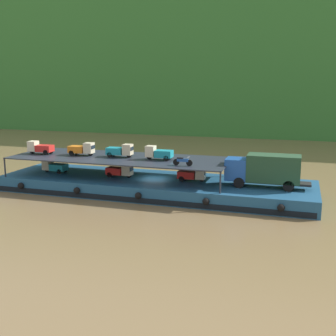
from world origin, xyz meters
The scene contains 13 objects.
ground_plane centered at (0.00, 0.00, 0.00)m, with size 400.00×400.00×0.00m, color brown.
hillside_far_bank centered at (0.00, 65.65, 20.12)m, with size 137.98×39.61×35.72m.
cargo_barge centered at (0.00, -0.02, 0.75)m, with size 31.97×9.03×1.50m.
covered_lorry centered at (11.00, -0.25, 3.19)m, with size 7.87×2.32×3.10m.
cargo_rack centered at (-3.80, 0.00, 3.44)m, with size 22.77×7.72×2.00m.
mini_truck_lower_stern centered at (-11.37, -0.42, 2.19)m, with size 2.78×1.27×1.38m.
mini_truck_lower_aft centered at (-3.61, -0.36, 2.19)m, with size 2.77×1.26×1.38m.
mini_truck_lower_mid centered at (3.96, 0.13, 2.19)m, with size 2.77×1.26×1.38m.
mini_truck_upper_stern centered at (-12.94, -0.55, 4.19)m, with size 2.78×1.28×1.38m.
mini_truck_upper_mid centered at (-8.15, 0.00, 4.19)m, with size 2.76×1.24×1.38m.
mini_truck_upper_fore centered at (-3.81, 0.21, 4.19)m, with size 2.77×1.25×1.38m.
mini_truck_upper_bow centered at (0.49, -0.04, 4.19)m, with size 2.75×1.22×1.38m.
motorcycle_upper_port centered at (3.63, -2.31, 3.93)m, with size 1.90×0.55×0.87m.
Camera 1 is at (13.96, -39.37, 11.02)m, focal length 44.91 mm.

